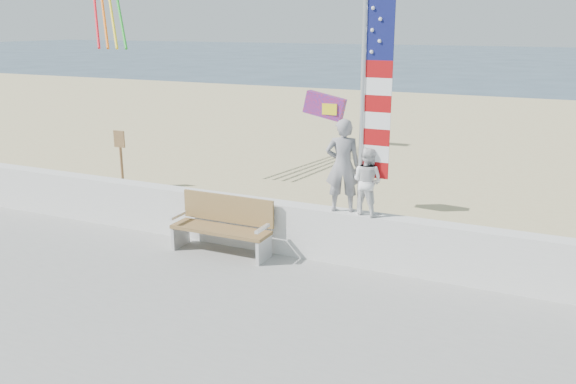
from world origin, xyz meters
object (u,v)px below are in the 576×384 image
at_px(adult, 343,165).
at_px(bench, 223,224).
at_px(flag, 371,97).
at_px(child, 367,181).

xyz_separation_m(adult, bench, (-2.03, -0.45, -1.17)).
bearing_deg(flag, bench, -169.56).
distance_m(child, flag, 1.36).
xyz_separation_m(child, bench, (-2.46, -0.45, -0.95)).
bearing_deg(adult, flag, 160.80).
xyz_separation_m(adult, child, (0.43, 0.00, -0.22)).
xyz_separation_m(child, flag, (0.01, -0.00, 1.36)).
height_order(adult, bench, adult).
bearing_deg(adult, child, 160.84).
xyz_separation_m(bench, flag, (2.47, 0.45, 2.30)).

